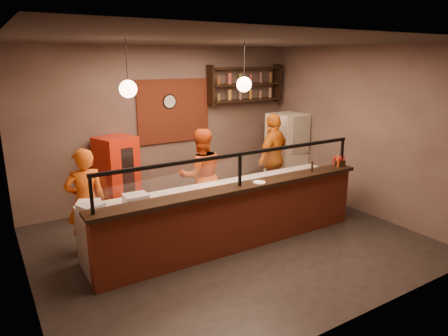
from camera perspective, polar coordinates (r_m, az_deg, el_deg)
floor at (r=6.77m, az=0.72°, el=-10.44°), size 6.00×6.00×0.00m
ceiling at (r=6.11m, az=0.83°, el=17.73°), size 6.00×6.00×0.00m
wall_back at (r=8.42m, az=-8.44°, el=5.98°), size 6.00×0.00×6.00m
wall_left at (r=5.32m, az=-27.63°, el=-1.07°), size 0.00×5.00×5.00m
wall_right at (r=8.23m, az=18.77°, el=5.10°), size 0.00×5.00×5.00m
wall_front at (r=4.42m, az=18.47°, el=-3.17°), size 6.00×0.00×6.00m
brick_patch at (r=8.44m, az=-7.18°, el=8.09°), size 1.60×0.04×1.30m
service_counter at (r=6.34m, az=2.20°, el=-7.36°), size 4.60×0.25×1.00m
counter_ledge at (r=6.15m, az=2.25°, el=-2.80°), size 4.70×0.37×0.06m
worktop_cabinet at (r=6.75m, az=-0.18°, el=-6.57°), size 4.60×0.75×0.85m
worktop at (r=6.60m, az=-0.18°, el=-2.94°), size 4.60×0.75×0.05m
sneeze_guard at (r=6.06m, az=2.29°, el=0.26°), size 4.50×0.05×0.52m
wall_shelving at (r=9.10m, az=3.10°, el=11.87°), size 1.84×0.28×0.85m
wall_clock at (r=8.36m, az=-7.82°, el=9.39°), size 0.30×0.04×0.30m
pendant_left at (r=5.65m, az=-13.54°, el=10.94°), size 0.24×0.24×0.77m
pendant_right at (r=6.50m, az=2.88°, el=11.85°), size 0.24×0.24×0.77m
cook_left at (r=6.51m, az=-19.14°, el=-4.49°), size 0.62×0.42×1.66m
cook_mid at (r=7.34m, az=-3.29°, el=-1.10°), size 0.96×0.82×1.74m
cook_right at (r=8.45m, az=7.06°, el=1.46°), size 1.19×0.84×1.87m
fridge at (r=9.22m, az=8.91°, el=2.23°), size 0.80×0.75×1.77m
red_cooler at (r=7.90m, az=-14.98°, el=-1.18°), size 0.82×0.79×1.54m
pizza_dough at (r=6.56m, az=-1.02°, el=-2.77°), size 0.74×0.74×0.01m
prep_tub_a at (r=5.71m, az=-18.44°, el=-5.62°), size 0.38×0.34×0.15m
prep_tub_b at (r=5.84m, az=-18.75°, el=-5.22°), size 0.38×0.34×0.15m
prep_tub_c at (r=5.89m, az=-12.47°, el=-4.48°), size 0.34×0.28×0.17m
rolling_pin at (r=5.80m, az=-15.92°, el=-5.57°), size 0.38×0.10×0.06m
condiment_caddy at (r=7.56m, az=16.05°, el=0.72°), size 0.24×0.21×0.11m
pepper_mill at (r=7.04m, az=12.47°, el=0.21°), size 0.05×0.05×0.18m
small_plate at (r=6.31m, az=5.07°, el=-2.05°), size 0.26×0.26×0.01m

